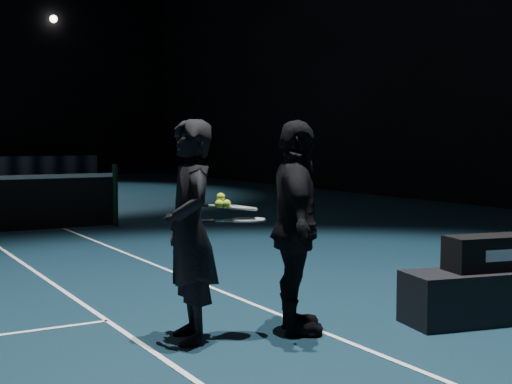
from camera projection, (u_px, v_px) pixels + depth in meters
net_post_right at (115, 195)px, 12.68m from camera, size 0.10×0.10×1.10m
player_bench at (487, 295)px, 6.06m from camera, size 1.54×0.79×0.44m
racket_bag at (488, 253)px, 6.03m from camera, size 0.78×0.46×0.29m
bag_signature at (503, 255)px, 5.89m from camera, size 0.34×0.08×0.10m
player_a at (190, 231)px, 5.42m from camera, size 0.51×0.68×1.70m
player_b at (296, 228)px, 5.64m from camera, size 0.82×1.08×1.70m
racket_lower at (247, 220)px, 5.53m from camera, size 0.71×0.39×0.03m
racket_upper at (240, 208)px, 5.55m from camera, size 0.71×0.35×0.10m
tennis_balls at (222, 202)px, 5.47m from camera, size 0.12×0.10×0.12m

